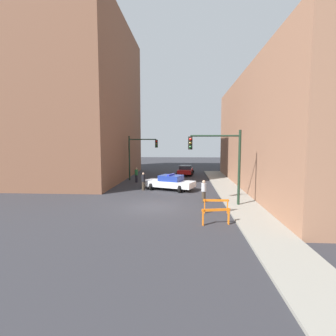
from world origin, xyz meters
TOP-DOWN VIEW (x-y plane):
  - ground_plane at (0.00, 0.00)m, footprint 120.00×120.00m
  - sidewalk_right at (6.20, 0.00)m, footprint 2.40×44.00m
  - building_corner_left at (-12.00, 14.00)m, footprint 14.00×20.00m
  - building_right at (13.40, 8.00)m, footprint 12.00×28.00m
  - traffic_light_near at (4.73, 0.63)m, footprint 3.64×0.35m
  - traffic_light_far at (-3.30, 12.55)m, footprint 3.44×0.35m
  - police_car at (0.70, 6.57)m, footprint 5.05×3.44m
  - parked_car_near at (2.16, 17.96)m, footprint 2.51×4.44m
  - pedestrian_crossing at (-1.74, 6.25)m, footprint 0.51×0.51m
  - pedestrian_corner at (-3.29, 10.96)m, footprint 0.49×0.49m
  - pedestrian_sidewalk at (3.55, 1.70)m, footprint 0.50×0.50m
  - barrier_front at (3.84, -3.70)m, footprint 1.58×0.46m
  - barrier_mid at (4.12, -1.35)m, footprint 1.60×0.21m

SIDE VIEW (x-z plane):
  - ground_plane at x=0.00m, z-range 0.00..0.00m
  - sidewalk_right at x=6.20m, z-range 0.00..0.12m
  - barrier_front at x=3.84m, z-range 0.17..1.07m
  - barrier_mid at x=4.12m, z-range 0.17..1.07m
  - parked_car_near at x=2.16m, z-range 0.02..1.33m
  - police_car at x=0.70m, z-range -0.04..1.48m
  - pedestrian_crossing at x=-1.74m, z-range 0.03..1.69m
  - pedestrian_corner at x=-3.29m, z-range 0.03..1.69m
  - pedestrian_sidewalk at x=3.55m, z-range 0.03..1.69m
  - traffic_light_far at x=-3.30m, z-range 0.80..6.00m
  - traffic_light_near at x=4.73m, z-range 0.93..6.13m
  - building_right at x=13.40m, z-range 0.00..10.92m
  - building_corner_left at x=-12.00m, z-range 0.00..18.85m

